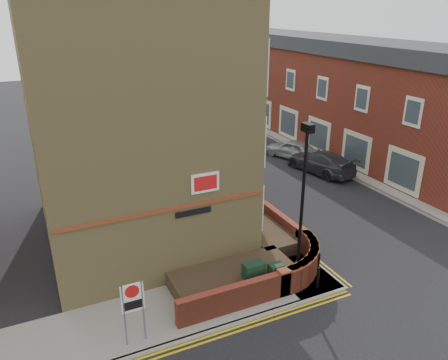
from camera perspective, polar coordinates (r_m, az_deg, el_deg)
ground at (r=16.41m, az=7.04°, el=-16.59°), size 120.00×120.00×0.00m
pavement_corner at (r=16.27m, az=-6.92°, el=-16.70°), size 13.00×3.00×0.12m
pavement_main at (r=30.00m, az=-5.82°, el=2.07°), size 2.00×32.00×0.12m
pavement_far at (r=32.72m, az=14.52°, el=3.17°), size 4.00×40.00×0.12m
kerb_side at (r=15.18m, az=-5.00°, el=-19.97°), size 13.00×0.15×0.12m
kerb_main_near at (r=30.32m, az=-4.04°, el=2.35°), size 0.15×32.00×0.12m
kerb_main_far at (r=31.53m, az=11.69°, el=2.71°), size 0.15×40.00×0.12m
yellow_lines_side at (r=15.04m, az=-4.64°, el=-20.71°), size 13.00×0.28×0.01m
yellow_lines_main at (r=30.42m, az=-3.60°, el=2.32°), size 0.28×32.00×0.01m
corner_building at (r=19.61m, az=-12.07°, el=9.81°), size 8.95×10.40×13.60m
garden_wall at (r=18.15m, az=2.80°, el=-12.23°), size 6.80×6.00×1.20m
lamppost at (r=16.28m, az=10.16°, el=-3.26°), size 0.25×0.50×6.30m
utility_cabinet_large at (r=16.75m, az=3.87°, el=-12.51°), size 0.80×0.45×1.20m
utility_cabinet_small at (r=16.91m, az=6.80°, el=-12.46°), size 0.55×0.40×1.10m
bollard_near at (r=17.30m, az=12.19°, el=-12.37°), size 0.11×0.11×0.90m
bollard_far at (r=18.14m, az=12.21°, el=-10.62°), size 0.11×0.11×0.90m
zone_sign at (r=14.25m, az=-11.81°, el=-15.39°), size 0.72×0.07×2.20m
far_terrace at (r=35.70m, az=12.98°, el=11.45°), size 5.40×30.40×8.00m
far_terrace_cream at (r=53.67m, az=-1.15°, el=15.32°), size 5.40×12.40×8.00m
tree_near at (r=26.96m, az=-4.78°, el=10.11°), size 3.64×3.65×6.70m
tree_mid at (r=34.38m, az=-9.64°, el=13.27°), size 4.03×4.03×7.42m
tree_far at (r=42.11m, az=-12.73°, el=14.20°), size 3.81×3.81×7.00m
traffic_light_assembly at (r=37.71m, az=-10.08°, el=10.25°), size 0.20×0.16×4.20m
silver_car_near at (r=26.45m, az=0.70°, el=0.72°), size 2.28×3.98×1.24m
red_car_main at (r=34.79m, az=-3.68°, el=6.07°), size 3.34×5.54×1.44m
grey_car_far at (r=29.05m, az=12.53°, el=2.33°), size 2.87×5.15×1.41m
silver_car_far at (r=31.44m, az=8.92°, el=4.03°), size 3.01×4.26×1.35m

